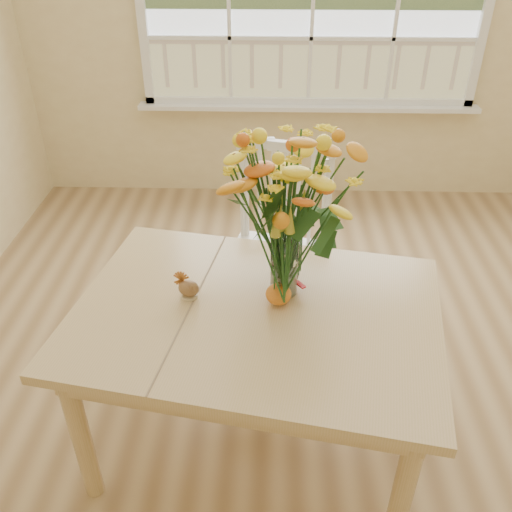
{
  "coord_description": "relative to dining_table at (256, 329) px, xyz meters",
  "views": [
    {
      "loc": [
        -0.26,
        -1.63,
        1.94
      ],
      "look_at": [
        -0.3,
        -0.1,
        0.92
      ],
      "focal_mm": 38.0,
      "sensor_mm": 36.0,
      "label": 1
    }
  ],
  "objects": [
    {
      "name": "floor",
      "position": [
        0.3,
        0.12,
        -0.61
      ],
      "size": [
        4.0,
        4.5,
        0.01
      ],
      "primitive_type": "cube",
      "color": "olive",
      "rests_on": "ground"
    },
    {
      "name": "wall_back",
      "position": [
        0.3,
        2.37,
        0.74
      ],
      "size": [
        4.0,
        0.02,
        2.7
      ],
      "primitive_type": "cube",
      "color": "beige",
      "rests_on": "floor"
    },
    {
      "name": "dining_table",
      "position": [
        0.0,
        0.0,
        0.0
      ],
      "size": [
        1.45,
        1.15,
        0.7
      ],
      "rotation": [
        0.0,
        0.0,
        -0.18
      ],
      "color": "tan",
      "rests_on": "floor"
    },
    {
      "name": "windsor_chair",
      "position": [
        0.1,
        0.71,
        -0.05
      ],
      "size": [
        0.54,
        0.53,
        1.0
      ],
      "rotation": [
        0.0,
        0.0,
        -0.21
      ],
      "color": "white",
      "rests_on": "floor"
    },
    {
      "name": "flower_vase",
      "position": [
        0.1,
        0.12,
        0.43
      ],
      "size": [
        0.48,
        0.48,
        0.57
      ],
      "color": "white",
      "rests_on": "dining_table"
    },
    {
      "name": "pumpkin",
      "position": [
        0.08,
        0.04,
        0.13
      ],
      "size": [
        0.09,
        0.09,
        0.07
      ],
      "primitive_type": "ellipsoid",
      "color": "#CF6618",
      "rests_on": "dining_table"
    },
    {
      "name": "turkey_figurine",
      "position": [
        -0.25,
        0.07,
        0.13
      ],
      "size": [
        0.09,
        0.07,
        0.1
      ],
      "rotation": [
        0.0,
        0.0,
        -0.18
      ],
      "color": "#CCB78C",
      "rests_on": "dining_table"
    },
    {
      "name": "dark_gourd",
      "position": [
        0.11,
        0.16,
        0.13
      ],
      "size": [
        0.13,
        0.12,
        0.08
      ],
      "color": "#38160F",
      "rests_on": "dining_table"
    }
  ]
}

